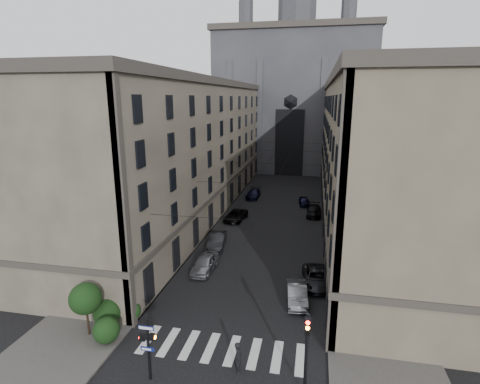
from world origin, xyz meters
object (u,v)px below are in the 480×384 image
Objects in this scene: car_right_near at (297,294)px; pedestrian at (238,357)px; car_left_midfar at (235,216)px; traffic_light_right at (307,346)px; car_left_far at (253,194)px; gothic_tower at (294,91)px; pedestrian_signal_left at (148,345)px; car_right_midfar at (314,211)px; car_left_near at (205,263)px; car_right_far at (304,201)px; car_left_midnear at (217,241)px; car_right_midnear at (317,277)px.

car_right_near is 9.41m from pedestrian.
car_left_midfar is 29.23m from pedestrian.
car_left_far is at bearing 103.32° from traffic_light_right.
gothic_tower is 75.15m from pedestrian_signal_left.
car_left_midfar is at bearing -156.95° from car_right_midfar.
car_right_near is at bearing -91.81° from car_right_midfar.
pedestrian_signal_left is 30.27m from car_left_midfar.
pedestrian is at bearing 163.00° from traffic_light_right.
pedestrian_signal_left is 14.61m from car_left_near.
pedestrian_signal_left is at bearing -177.36° from traffic_light_right.
car_right_midfar is at bearing -81.64° from gothic_tower.
gothic_tower is 12.88× the size of car_right_near.
traffic_light_right is 39.33m from car_right_far.
gothic_tower is at bearing 90.04° from car_right_far.
traffic_light_right is 2.59× the size of pedestrian.
car_left_far is (0.46, 21.91, -0.09)m from car_left_midnear.
car_left_midfar is 13.03m from car_right_far.
car_left_midnear is 0.99× the size of car_right_midfar.
traffic_light_right reaches higher than car_right_far.
pedestrian_signal_left is at bearing -133.99° from car_right_near.
car_right_midnear reaches higher than car_right_far.
car_right_near is at bearing -21.65° from car_left_near.
car_right_far is at bearing 53.84° from car_left_midfar.
car_left_midfar is 1.02× the size of car_right_midfar.
gothic_tower is at bearing 87.57° from car_left_near.
car_right_near is (8.96, -31.83, 0.03)m from car_left_far.
car_left_near is 10.66m from car_right_midnear.
car_left_near is at bearing 93.66° from pedestrian_signal_left.
traffic_light_right reaches higher than car_left_near.
pedestrian_signal_left is at bearing -130.71° from car_right_midnear.
gothic_tower reaches higher than car_right_far.
car_right_near is (9.07, -3.95, -0.05)m from car_left_near.
gothic_tower is 74.67m from traffic_light_right.
car_left_midnear reaches higher than car_right_midnear.
car_right_near is (8.14, 10.55, -1.58)m from pedestrian_signal_left.
pedestrian reaches higher than car_right_near.
car_right_midfar is at bearing 75.00° from pedestrian_signal_left.
car_right_near reaches higher than car_left_midfar.
pedestrian is at bearing -81.14° from car_left_far.
car_left_near reaches higher than car_right_midnear.
gothic_tower is at bearing 90.27° from car_right_midnear.
car_right_near reaches higher than car_right_midnear.
car_left_midfar is 0.98× the size of car_right_midnear.
pedestrian_signal_left reaches higher than car_left_midnear.
car_left_near is 15.70m from car_left_midfar.
car_left_far is (-9.94, 41.96, -2.58)m from traffic_light_right.
car_left_near is 27.88m from car_left_far.
car_left_far is (0.44, 12.19, 0.02)m from car_left_midfar.
traffic_light_right reaches higher than car_left_far.
car_right_near is 0.92× the size of car_right_midfar.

